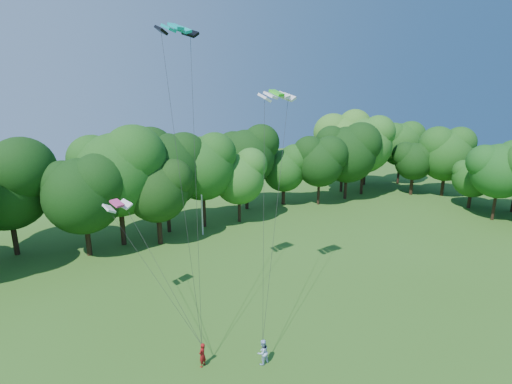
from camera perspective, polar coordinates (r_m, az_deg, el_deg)
utility_pole at (r=46.78m, az=-7.75°, el=-1.78°), size 1.44×0.18×7.18m
kite_flyer_left at (r=27.12m, az=-7.68°, el=-22.06°), size 0.71×0.63×1.62m
kite_flyer_right at (r=27.08m, az=0.95°, el=-21.89°), size 0.88×0.72×1.69m
kite_teal at (r=28.85m, az=-11.39°, el=22.19°), size 2.92×1.61×0.55m
kite_green at (r=30.03m, az=2.96°, el=13.96°), size 2.75×1.27×0.50m
kite_pink at (r=30.71m, az=-19.25°, el=-1.53°), size 2.20×1.53×0.45m
tree_back_center at (r=44.21m, az=-13.99°, el=0.81°), size 7.28×7.28×10.59m
tree_back_east at (r=66.49m, az=12.43°, el=7.22°), size 9.40×9.40×13.67m
tree_flank_east at (r=59.54m, az=31.52°, el=2.98°), size 7.70×7.70×11.20m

